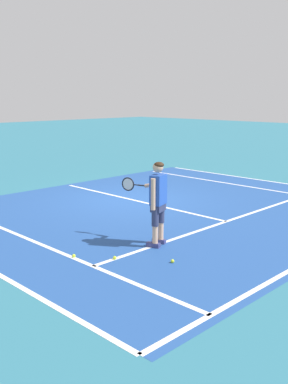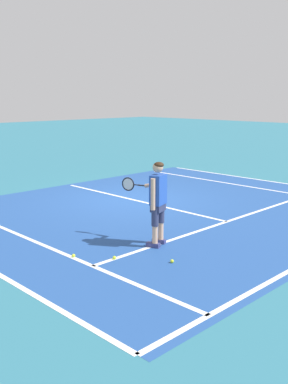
{
  "view_description": "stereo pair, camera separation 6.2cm",
  "coord_description": "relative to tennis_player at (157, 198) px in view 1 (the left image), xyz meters",
  "views": [
    {
      "loc": [
        -8.78,
        -9.29,
        2.95
      ],
      "look_at": [
        -2.46,
        -2.99,
        1.05
      ],
      "focal_mm": 41.68,
      "sensor_mm": 36.0,
      "label": 1
    },
    {
      "loc": [
        -8.73,
        -9.33,
        2.95
      ],
      "look_at": [
        -2.46,
        -2.99,
        1.05
      ],
      "focal_mm": 41.68,
      "sensor_mm": 36.0,
      "label": 2
    }
  ],
  "objects": [
    {
      "name": "court_inner_surface",
      "position": [
        2.46,
        1.91,
        -0.99
      ],
      "size": [
        10.98,
        9.38,
        0.0
      ],
      "primitive_type": "cube",
      "color": "#234C93",
      "rests_on": "ground"
    },
    {
      "name": "tennis_ball_near_feet",
      "position": [
        -1.15,
        -0.01,
        -0.96
      ],
      "size": [
        0.07,
        0.07,
        0.07
      ],
      "primitive_type": "sphere",
      "color": "#CCE02D",
      "rests_on": "ground"
    },
    {
      "name": "tennis_player",
      "position": [
        0.0,
        0.0,
        0.0
      ],
      "size": [
        0.58,
        1.22,
        1.71
      ],
      "color": "navy",
      "rests_on": "ground"
    },
    {
      "name": "line_doubles_right",
      "position": [
        7.95,
        1.91,
        -0.99
      ],
      "size": [
        0.1,
        8.98,
        0.01
      ],
      "primitive_type": "cube",
      "color": "white",
      "rests_on": "ground"
    },
    {
      "name": "tennis_ball_mid_court",
      "position": [
        -1.63,
        0.61,
        -0.96
      ],
      "size": [
        0.07,
        0.07,
        0.07
      ],
      "primitive_type": "sphere",
      "color": "#CCE02D",
      "rests_on": "ground"
    },
    {
      "name": "line_centre_service",
      "position": [
        2.46,
        3.2,
        -0.99
      ],
      "size": [
        0.1,
        6.4,
        0.01
      ],
      "primitive_type": "cube",
      "color": "white",
      "rests_on": "ground"
    },
    {
      "name": "tennis_ball_by_baseline",
      "position": [
        -0.52,
        -0.89,
        -0.96
      ],
      "size": [
        0.07,
        0.07,
        0.07
      ],
      "primitive_type": "sphere",
      "color": "#CCE02D",
      "rests_on": "ground"
    },
    {
      "name": "line_singles_left",
      "position": [
        -1.65,
        1.91,
        -0.99
      ],
      "size": [
        0.1,
        8.98,
        0.01
      ],
      "primitive_type": "cube",
      "color": "white",
      "rests_on": "ground"
    },
    {
      "name": "line_service",
      "position": [
        2.46,
        0.0,
        -0.99
      ],
      "size": [
        8.23,
        0.1,
        0.01
      ],
      "primitive_type": "cube",
      "color": "white",
      "rests_on": "ground"
    },
    {
      "name": "line_singles_right",
      "position": [
        6.58,
        1.91,
        -0.99
      ],
      "size": [
        0.1,
        8.98,
        0.01
      ],
      "primitive_type": "cube",
      "color": "white",
      "rests_on": "ground"
    },
    {
      "name": "ground_plane",
      "position": [
        2.46,
        3.37,
        -0.99
      ],
      "size": [
        80.0,
        80.0,
        0.0
      ],
      "primitive_type": "plane",
      "color": "teal"
    }
  ]
}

